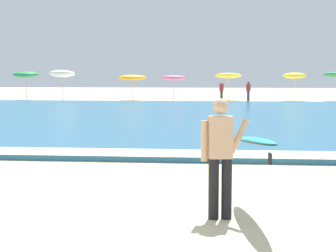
# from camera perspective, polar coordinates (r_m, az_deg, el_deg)

# --- Properties ---
(ground_plane) EXTENTS (160.00, 160.00, 0.00)m
(ground_plane) POSITION_cam_1_polar(r_m,az_deg,el_deg) (9.02, -14.70, -8.10)
(ground_plane) COLOR beige
(sea) EXTENTS (120.00, 28.00, 0.14)m
(sea) POSITION_cam_1_polar(r_m,az_deg,el_deg) (27.08, -0.86, 1.07)
(sea) COLOR teal
(sea) RESTS_ON ground
(surf_foam) EXTENTS (120.00, 1.33, 0.01)m
(surf_foam) POSITION_cam_1_polar(r_m,az_deg,el_deg) (13.92, -7.21, -2.67)
(surf_foam) COLOR white
(surf_foam) RESTS_ON sea
(surfer_with_board) EXTENTS (1.08, 2.46, 1.73)m
(surfer_with_board) POSITION_cam_1_polar(r_m,az_deg,el_deg) (7.93, 7.02, -2.26)
(surfer_with_board) COLOR black
(surfer_with_board) RESTS_ON ground
(beach_umbrella_0) EXTENTS (2.19, 2.21, 2.39)m
(beach_umbrella_0) POSITION_cam_1_polar(r_m,az_deg,el_deg) (47.18, -14.40, 5.16)
(beach_umbrella_0) COLOR beige
(beach_umbrella_0) RESTS_ON ground
(beach_umbrella_1) EXTENTS (2.05, 2.10, 2.53)m
(beach_umbrella_1) POSITION_cam_1_polar(r_m,az_deg,el_deg) (45.54, -10.84, 5.31)
(beach_umbrella_1) COLOR beige
(beach_umbrella_1) RESTS_ON ground
(beach_umbrella_2) EXTENTS (2.30, 2.30, 2.07)m
(beach_umbrella_2) POSITION_cam_1_polar(r_m,az_deg,el_deg) (44.93, -3.69, 4.99)
(beach_umbrella_2) COLOR beige
(beach_umbrella_2) RESTS_ON ground
(beach_umbrella_3) EXTENTS (1.90, 1.91, 2.07)m
(beach_umbrella_3) POSITION_cam_1_polar(r_m,az_deg,el_deg) (43.20, 0.58, 4.97)
(beach_umbrella_3) COLOR beige
(beach_umbrella_3) RESTS_ON ground
(beach_umbrella_4) EXTENTS (2.15, 2.18, 2.28)m
(beach_umbrella_4) POSITION_cam_1_polar(r_m,az_deg,el_deg) (45.10, 6.25, 5.17)
(beach_umbrella_4) COLOR beige
(beach_umbrella_4) RESTS_ON ground
(beach_umbrella_5) EXTENTS (1.84, 1.86, 2.28)m
(beach_umbrella_5) POSITION_cam_1_polar(r_m,az_deg,el_deg) (45.35, 12.88, 5.07)
(beach_umbrella_5) COLOR beige
(beach_umbrella_5) RESTS_ON ground
(beachgoer_near_row_left) EXTENTS (0.32, 0.20, 1.58)m
(beachgoer_near_row_left) POSITION_cam_1_polar(r_m,az_deg,el_deg) (41.84, 5.52, 3.60)
(beachgoer_near_row_left) COLOR #383842
(beachgoer_near_row_left) RESTS_ON ground
(beachgoer_near_row_mid) EXTENTS (0.32, 0.20, 1.58)m
(beachgoer_near_row_mid) POSITION_cam_1_polar(r_m,az_deg,el_deg) (41.80, 8.26, 3.57)
(beachgoer_near_row_mid) COLOR #383842
(beachgoer_near_row_mid) RESTS_ON ground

